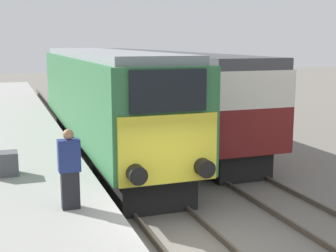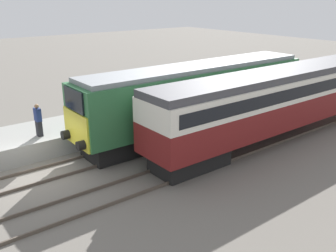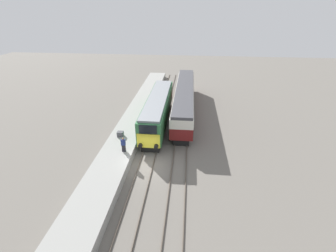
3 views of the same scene
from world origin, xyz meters
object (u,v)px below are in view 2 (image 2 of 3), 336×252
at_px(locomotive, 198,95).
at_px(person_on_platform, 38,120).
at_px(luggage_crate, 84,113).
at_px(passenger_carriage, 298,92).

height_order(locomotive, person_on_platform, locomotive).
bearing_deg(locomotive, luggage_crate, -124.42).
xyz_separation_m(locomotive, luggage_crate, (-3.72, -5.43, -0.97)).
xyz_separation_m(locomotive, person_on_platform, (-2.46, -8.44, -0.45)).
relative_size(passenger_carriage, person_on_platform, 12.55).
xyz_separation_m(passenger_carriage, luggage_crate, (-7.12, -10.11, -1.09)).
bearing_deg(luggage_crate, passenger_carriage, 54.84).
height_order(passenger_carriage, luggage_crate, passenger_carriage).
bearing_deg(luggage_crate, locomotive, 55.58).
height_order(person_on_platform, luggage_crate, person_on_platform).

